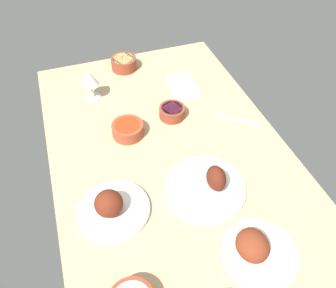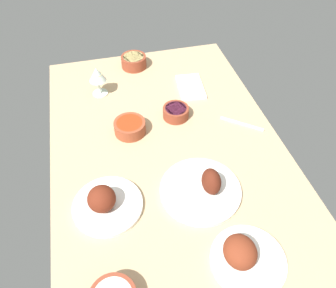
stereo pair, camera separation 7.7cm
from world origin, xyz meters
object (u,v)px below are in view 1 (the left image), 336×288
Objects in this scene: plate_center_main at (208,185)px; folded_napkin at (183,86)px; fork_loose at (238,119)px; bowl_pasta at (124,63)px; bowl_onions at (172,112)px; wine_glass at (90,80)px; bowl_sauce at (128,129)px; plate_far_side at (112,207)px; plate_near_viewer at (256,249)px.

plate_center_main is 1.50× the size of folded_napkin.
fork_loose is at bearing 137.26° from plate_center_main.
fork_loose is at bearing 34.32° from bowl_pasta.
wine_glass is (-23.77, -29.75, 7.28)cm from bowl_onions.
folded_napkin is (5.86, 41.74, -9.33)cm from wine_glass.
bowl_sauce is 47.29cm from bowl_pasta.
plate_far_side is at bearing -16.44° from bowl_pasta.
plate_far_side is at bearing -92.97° from plate_center_main.
wine_glass is at bearing -155.63° from plate_center_main.
fork_loose is (-26.89, 60.00, -2.55)cm from plate_far_side.
bowl_onions is (-66.60, -2.78, -0.42)cm from plate_near_viewer.
plate_near_viewer reaches higher than bowl_sauce.
wine_glass reaches higher than plate_near_viewer.
bowl_onions is at bearing -33.82° from folded_napkin.
bowl_pasta reaches higher than bowl_onions.
plate_center_main is at bearing 87.03° from plate_far_side.
plate_far_side is 1.04× the size of plate_near_viewer.
folded_napkin is at bearing 146.18° from bowl_onions.
plate_center_main is 2.21× the size of bowl_sauce.
bowl_onions is at bearing 102.36° from bowl_sauce.
plate_far_side is 65.80cm from fork_loose.
bowl_sauce is 0.91× the size of wine_glass.
plate_far_side reaches higher than folded_napkin.
plate_center_main reaches higher than plate_far_side.
folded_napkin is 32.38cm from fork_loose.
plate_far_side reaches higher than plate_near_viewer.
bowl_onions is at bearing 14.65° from fork_loose.
bowl_pasta is 0.67× the size of fork_loose.
plate_center_main is 40.10cm from bowl_onions.
wine_glass is at bearing -97.99° from folded_napkin.
plate_near_viewer is 85.04cm from folded_napkin.
bowl_pasta is (-46.27, 9.73, 0.37)cm from bowl_sauce.
plate_center_main is 39.02cm from fork_loose.
folded_napkin is (-22.39, 32.46, -2.24)cm from bowl_sauce.
plate_near_viewer reaches higher than bowl_onions.
plate_far_side is at bearing -22.32° from bowl_sauce.
fork_loose is at bearing 157.50° from plate_near_viewer.
bowl_pasta reaches higher than bowl_sauce.
folded_napkin is at bearing 173.78° from plate_near_viewer.
plate_center_main reaches higher than bowl_pasta.
bowl_sauce reaches higher than fork_loose.
bowl_sauce is 39.50cm from folded_napkin.
wine_glass is (-28.25, -9.28, 7.08)cm from bowl_sauce.
bowl_onions reaches higher than fork_loose.
wine_glass reaches higher than bowl_sauce.
plate_near_viewer is at bearing -6.22° from folded_napkin.
bowl_pasta is (-81.88, -9.91, 0.93)cm from plate_center_main.
bowl_onions is (-4.48, 20.47, -0.19)cm from bowl_sauce.
bowl_sauce is (-62.12, -23.26, -0.23)cm from plate_near_viewer.
plate_far_side is 83.56cm from bowl_pasta.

